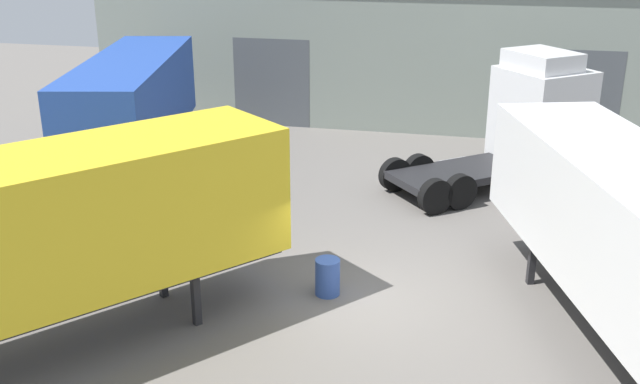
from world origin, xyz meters
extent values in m
plane|color=slate|center=(0.00, 0.00, 0.00)|extent=(60.00, 60.00, 0.00)
cube|color=gray|center=(0.00, 18.66, 2.97)|extent=(27.18, 9.32, 5.95)
cube|color=#4C5156|center=(-5.98, 14.03, 1.80)|extent=(3.20, 0.08, 3.60)
cube|color=#4C5156|center=(5.98, 14.03, 1.80)|extent=(3.20, 0.08, 3.60)
cube|color=silver|center=(4.45, 9.63, 2.11)|extent=(3.44, 3.46, 3.15)
cube|color=silver|center=(4.29, 9.50, 3.97)|extent=(2.63, 2.69, 0.60)
cube|color=black|center=(5.35, 10.38, 2.74)|extent=(1.40, 1.67, 1.13)
cube|color=#232326|center=(1.92, 7.54, 0.66)|extent=(4.48, 4.20, 0.24)
cylinder|color=#B2B2B7|center=(1.74, 8.69, 0.49)|extent=(1.20, 1.13, 0.56)
cylinder|color=black|center=(4.21, 10.86, 0.54)|extent=(1.02, 0.91, 1.07)
cylinder|color=black|center=(5.61, 9.16, 0.54)|extent=(1.02, 0.91, 1.07)
cylinder|color=black|center=(0.69, 7.95, 0.54)|extent=(1.02, 0.91, 1.07)
cylinder|color=black|center=(2.09, 6.26, 0.54)|extent=(1.02, 0.91, 1.07)
cylinder|color=black|center=(0.00, 7.38, 0.54)|extent=(1.02, 0.91, 1.07)
cylinder|color=black|center=(1.40, 5.68, 0.54)|extent=(1.02, 0.91, 1.07)
cube|color=yellow|center=(-5.56, -3.51, 2.74)|extent=(8.40, 9.38, 2.77)
cube|color=#232326|center=(-5.56, -3.51, 1.23)|extent=(7.82, 8.90, 0.24)
cube|color=#232326|center=(-4.35, -0.80, 0.56)|extent=(0.23, 0.23, 1.11)
cube|color=#232326|center=(-3.12, -1.83, 0.56)|extent=(0.23, 0.23, 1.11)
cube|color=#232326|center=(5.72, -1.19, 1.23)|extent=(4.87, 10.98, 0.24)
cube|color=#232326|center=(3.99, 1.71, 0.56)|extent=(0.20, 0.20, 1.11)
cube|color=#232326|center=(5.52, 2.18, 0.56)|extent=(0.20, 0.20, 1.11)
cube|color=#2347A3|center=(-8.49, 6.60, 2.69)|extent=(4.43, 9.50, 2.68)
cube|color=#232326|center=(-8.49, 6.60, 1.23)|extent=(3.69, 9.34, 0.24)
cube|color=#232326|center=(-9.79, 8.76, 0.56)|extent=(0.19, 0.19, 1.11)
cube|color=#232326|center=(-8.23, 9.11, 0.56)|extent=(0.19, 0.19, 1.11)
cylinder|color=black|center=(-8.96, 3.64, 0.51)|extent=(0.52, 1.07, 1.03)
cylinder|color=black|center=(-6.81, 4.12, 0.51)|extent=(0.52, 1.07, 1.03)
cylinder|color=black|center=(-8.75, 2.67, 0.51)|extent=(0.52, 1.07, 1.03)
cylinder|color=black|center=(-6.60, 3.14, 0.51)|extent=(0.52, 1.07, 1.03)
cylinder|color=#33519E|center=(-0.65, 0.13, 0.44)|extent=(0.58, 0.58, 0.88)
cube|color=black|center=(-2.76, 2.08, 0.02)|extent=(0.40, 0.40, 0.04)
cone|color=orange|center=(-2.76, 2.08, 0.28)|extent=(0.36, 0.36, 0.55)
camera|label=1|loc=(2.58, -15.09, 8.40)|focal=42.00mm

